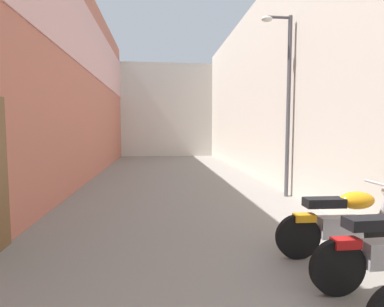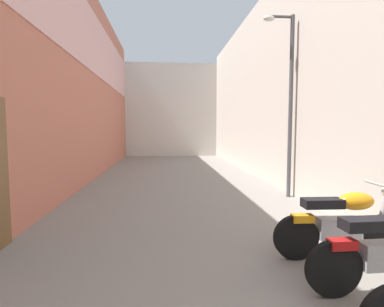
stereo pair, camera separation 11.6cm
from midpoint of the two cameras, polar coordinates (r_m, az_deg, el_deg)
name	(u,v)px [view 2 (the right image)]	position (r m, az deg, el deg)	size (l,w,h in m)	color
ground_plane	(184,204)	(7.24, -0.94, -9.27)	(36.68, 36.68, 0.00)	gray
building_left	(71,74)	(9.43, -21.27, 13.64)	(0.45, 20.68, 6.47)	#B76651
building_right	(282,83)	(9.78, 16.68, 12.39)	(0.45, 20.68, 6.18)	beige
building_far_end	(171,111)	(20.39, -3.74, 7.92)	(8.70, 2.00, 5.79)	beige
motorcycle_fifth	(343,222)	(4.68, 26.84, -11.26)	(1.85, 0.58, 1.04)	black
street_lamp	(287,92)	(8.18, 17.65, 10.82)	(0.79, 0.18, 4.51)	#47474C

